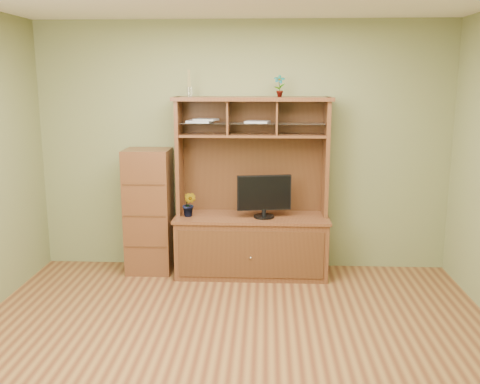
{
  "coord_description": "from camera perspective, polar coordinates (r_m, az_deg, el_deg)",
  "views": [
    {
      "loc": [
        0.25,
        -3.82,
        2.08
      ],
      "look_at": [
        0.01,
        1.2,
        1.02
      ],
      "focal_mm": 40.0,
      "sensor_mm": 36.0,
      "label": 1
    }
  ],
  "objects": [
    {
      "name": "orchid_plant",
      "position": [
        5.68,
        -5.44,
        -1.31
      ],
      "size": [
        0.18,
        0.16,
        0.27
      ],
      "primitive_type": "imported",
      "rotation": [
        0.0,
        0.0,
        -0.34
      ],
      "color": "#355B1F",
      "rests_on": "media_hutch"
    },
    {
      "name": "media_hutch",
      "position": [
        5.77,
        1.25,
        -3.73
      ],
      "size": [
        1.66,
        0.61,
        1.9
      ],
      "color": "#462214",
      "rests_on": "room"
    },
    {
      "name": "room",
      "position": [
        3.9,
        -0.94,
        1.18
      ],
      "size": [
        4.54,
        4.04,
        2.74
      ],
      "color": "#552C18",
      "rests_on": "ground"
    },
    {
      "name": "reed_diffuser",
      "position": [
        5.69,
        -5.45,
        11.17
      ],
      "size": [
        0.06,
        0.06,
        0.28
      ],
      "color": "silver",
      "rests_on": "media_hutch"
    },
    {
      "name": "side_cabinet",
      "position": [
        5.9,
        -9.67,
        -2.01
      ],
      "size": [
        0.48,
        0.44,
        1.35
      ],
      "color": "#462214",
      "rests_on": "room"
    },
    {
      "name": "top_plant",
      "position": [
        5.63,
        4.22,
        11.23
      ],
      "size": [
        0.12,
        0.09,
        0.22
      ],
      "primitive_type": "imported",
      "rotation": [
        0.0,
        0.0,
        -0.06
      ],
      "color": "#2E6021",
      "rests_on": "media_hutch"
    },
    {
      "name": "monitor",
      "position": [
        5.59,
        2.59,
        -0.37
      ],
      "size": [
        0.57,
        0.22,
        0.45
      ],
      "rotation": [
        0.0,
        0.0,
        0.17
      ],
      "color": "black",
      "rests_on": "media_hutch"
    },
    {
      "name": "magazines",
      "position": [
        5.66,
        -2.11,
        7.58
      ],
      "size": [
        0.89,
        0.24,
        0.04
      ],
      "color": "silver",
      "rests_on": "media_hutch"
    }
  ]
}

